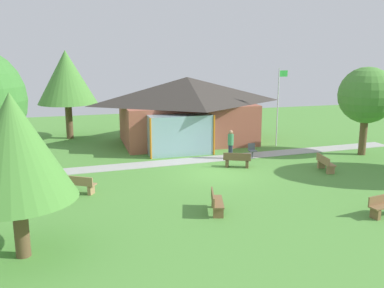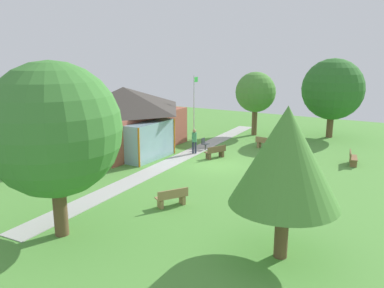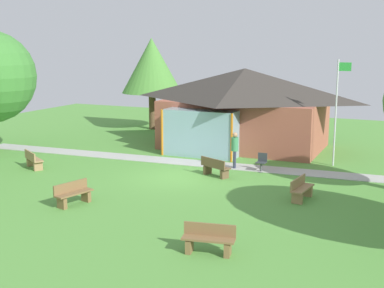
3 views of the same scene
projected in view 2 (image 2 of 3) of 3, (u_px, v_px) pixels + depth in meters
The scene contains 15 objects.
ground_plane at pixel (217, 165), 24.38m from camera, with size 44.00×44.00×0.00m, color #54933D.
pavilion at pixel (125, 117), 27.87m from camera, with size 9.69×7.13×4.50m.
footpath at pixel (179, 158), 25.78m from camera, with size 25.90×1.30×0.03m, color #ADADA8.
flagpole at pixel (194, 104), 31.18m from camera, with size 0.64×0.08×5.13m.
bench_rear_near_path at pixel (215, 152), 25.81m from camera, with size 1.55×1.03×0.84m.
bench_mid_left at pixel (172, 198), 17.67m from camera, with size 1.51×1.17×0.84m.
bench_front_center at pixel (289, 180), 20.13m from camera, with size 0.81×1.56×0.84m.
bench_mid_right at pixel (266, 143), 28.44m from camera, with size 0.62×1.54×0.84m.
bench_front_right at pixel (353, 158), 24.31m from camera, with size 1.56×0.71×0.84m.
patio_chair_lawn_spare at pixel (205, 144), 28.04m from camera, with size 0.45×0.45×0.86m.
visitor_on_path at pixel (194, 139), 26.80m from camera, with size 0.34×0.34×1.74m.
tree_east_hedge at pixel (255, 92), 32.49m from camera, with size 3.37×3.37×5.35m.
tree_far_east at pixel (333, 89), 31.49m from camera, with size 4.96×4.96×6.46m.
tree_lawn_corner at pixel (286, 157), 12.55m from camera, with size 3.67×3.67×5.22m.
tree_west_hedge at pixel (54, 130), 14.05m from camera, with size 4.96×4.96×6.60m.
Camera 2 is at (-20.96, -10.63, 6.81)m, focal length 36.32 mm.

